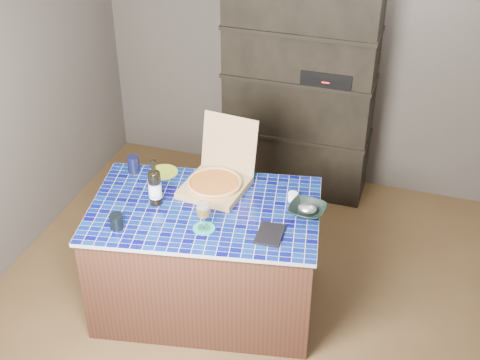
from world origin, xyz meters
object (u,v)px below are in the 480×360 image
(pizza_box, at_px, (216,181))
(mead_bottle, at_px, (155,187))
(wine_glass, at_px, (203,210))
(bowl, at_px, (307,210))
(kitchen_island, at_px, (206,257))
(dvd_case, at_px, (270,234))

(pizza_box, xyz_separation_m, mead_bottle, (-0.31, -0.28, 0.07))
(pizza_box, height_order, wine_glass, pizza_box)
(pizza_box, distance_m, bowl, 0.65)
(kitchen_island, relative_size, dvd_case, 7.40)
(bowl, bearing_deg, dvd_case, -119.71)
(wine_glass, height_order, bowl, wine_glass)
(kitchen_island, xyz_separation_m, mead_bottle, (-0.31, -0.04, 0.53))
(wine_glass, bearing_deg, pizza_box, 99.78)
(kitchen_island, relative_size, mead_bottle, 4.92)
(kitchen_island, bearing_deg, wine_glass, -80.46)
(dvd_case, bearing_deg, pizza_box, 138.61)
(bowl, bearing_deg, kitchen_island, -167.42)
(kitchen_island, xyz_separation_m, wine_glass, (0.07, -0.20, 0.54))
(mead_bottle, distance_m, wine_glass, 0.42)
(mead_bottle, relative_size, wine_glass, 1.64)
(mead_bottle, bearing_deg, kitchen_island, 7.48)
(mead_bottle, distance_m, dvd_case, 0.80)
(pizza_box, xyz_separation_m, bowl, (0.64, -0.10, -0.03))
(wine_glass, bearing_deg, mead_bottle, 157.25)
(pizza_box, bearing_deg, wine_glass, -73.93)
(mead_bottle, relative_size, dvd_case, 1.50)
(mead_bottle, bearing_deg, wine_glass, -22.75)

